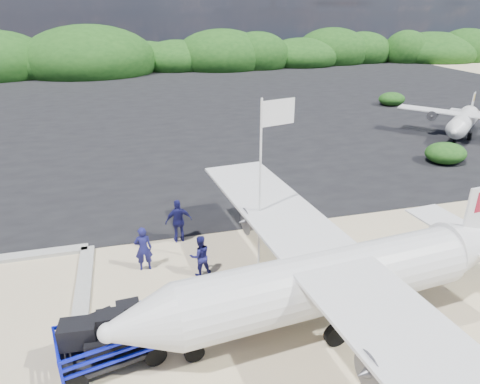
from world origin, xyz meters
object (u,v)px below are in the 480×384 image
object	(u,v)px
crew_a	(143,249)
aircraft_small	(57,101)
signboard	(254,324)
aircraft_large	(330,105)
crew_b	(200,256)
crew_c	(179,221)
baggage_cart	(113,362)
flagpole	(258,270)

from	to	relation	value
crew_a	aircraft_small	xyz separation A→B (m)	(-6.76, 32.37, -0.86)
signboard	aircraft_large	size ratio (longest dim) A/B	0.12
signboard	aircraft_large	bearing A→B (deg)	80.46
crew_b	crew_c	world-z (taller)	crew_c
baggage_cart	crew_a	bearing A→B (deg)	63.19
crew_a	crew_b	xyz separation A→B (m)	(1.91, -0.86, -0.09)
aircraft_large	aircraft_small	distance (m)	27.08
baggage_cart	crew_c	xyz separation A→B (m)	(2.61, 6.02, 0.92)
signboard	flagpole	bearing A→B (deg)	90.63
crew_a	aircraft_small	world-z (taller)	crew_a
baggage_cart	aircraft_large	xyz separation A→B (m)	(20.03, 28.08, 0.00)
crew_c	aircraft_large	xyz separation A→B (m)	(17.42, 22.06, -0.92)
aircraft_large	aircraft_small	size ratio (longest dim) A/B	2.13
baggage_cart	aircraft_large	world-z (taller)	aircraft_large
baggage_cart	aircraft_large	distance (m)	34.49
flagpole	aircraft_large	distance (m)	29.03
baggage_cart	signboard	distance (m)	4.16
crew_a	crew_c	xyz separation A→B (m)	(1.50, 1.70, 0.06)
aircraft_small	baggage_cart	bearing A→B (deg)	58.99
crew_a	crew_b	distance (m)	2.10
signboard	baggage_cart	bearing A→B (deg)	-153.15
baggage_cart	aircraft_large	bearing A→B (deg)	42.20
signboard	crew_c	bearing A→B (deg)	125.67
aircraft_large	aircraft_small	xyz separation A→B (m)	(-25.67, 8.62, 0.00)
flagpole	aircraft_small	size ratio (longest dim) A/B	0.84
aircraft_large	aircraft_small	bearing A→B (deg)	-23.86
aircraft_small	crew_c	bearing A→B (deg)	65.32
signboard	aircraft_small	distance (m)	37.52
baggage_cart	flagpole	bearing A→B (deg)	19.61
crew_c	aircraft_large	bearing A→B (deg)	-132.39
signboard	aircraft_small	world-z (taller)	aircraft_small
flagpole	crew_c	distance (m)	3.89
signboard	crew_c	size ratio (longest dim) A/B	1.02
crew_b	crew_c	size ratio (longest dim) A/B	0.84
signboard	crew_c	distance (m)	5.83
signboard	aircraft_small	xyz separation A→B (m)	(-9.77, 36.23, 0.00)
baggage_cart	aircraft_small	xyz separation A→B (m)	(-5.64, 36.69, 0.00)
crew_b	aircraft_large	bearing A→B (deg)	-130.67
baggage_cart	crew_b	size ratio (longest dim) A/B	1.85
crew_a	crew_b	world-z (taller)	crew_a
baggage_cart	crew_c	bearing A→B (deg)	54.23
crew_c	aircraft_large	size ratio (longest dim) A/B	0.11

